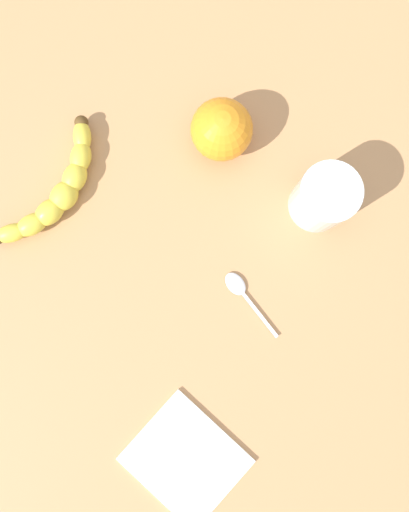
# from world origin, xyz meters

# --- Properties ---
(wooden_tabletop) EXTENTS (1.20, 1.20, 0.03)m
(wooden_tabletop) POSITION_xyz_m (0.00, 0.00, 0.01)
(wooden_tabletop) COLOR tan
(wooden_tabletop) RESTS_ON ground
(banana) EXTENTS (0.11, 0.21, 0.04)m
(banana) POSITION_xyz_m (-0.17, -0.15, 0.05)
(banana) COLOR yellow
(banana) RESTS_ON wooden_tabletop
(smoothie_glass) EXTENTS (0.08, 0.08, 0.09)m
(smoothie_glass) POSITION_xyz_m (0.06, 0.14, 0.08)
(smoothie_glass) COLOR silver
(smoothie_glass) RESTS_ON wooden_tabletop
(orange_fruit) EXTENTS (0.09, 0.09, 0.09)m
(orange_fruit) POSITION_xyz_m (-0.10, 0.08, 0.07)
(orange_fruit) COLOR orange
(orange_fruit) RESTS_ON wooden_tabletop
(teaspoon) EXTENTS (0.11, 0.03, 0.01)m
(teaspoon) POSITION_xyz_m (0.09, -0.02, 0.03)
(teaspoon) COLOR silver
(teaspoon) RESTS_ON wooden_tabletop
(folded_napkin) EXTENTS (0.17, 0.15, 0.01)m
(folded_napkin) POSITION_xyz_m (0.23, -0.22, 0.03)
(folded_napkin) COLOR white
(folded_napkin) RESTS_ON wooden_tabletop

